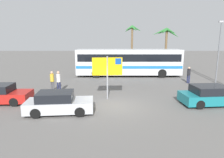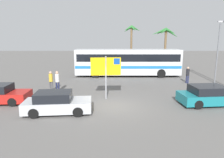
{
  "view_description": "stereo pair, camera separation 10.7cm",
  "coord_description": "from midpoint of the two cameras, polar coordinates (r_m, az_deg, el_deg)",
  "views": [
    {
      "loc": [
        -0.22,
        -12.77,
        4.46
      ],
      "look_at": [
        -0.17,
        2.73,
        1.3
      ],
      "focal_mm": 32.09,
      "sensor_mm": 36.0,
      "label": 1
    },
    {
      "loc": [
        -0.12,
        -12.77,
        4.46
      ],
      "look_at": [
        -0.17,
        2.73,
        1.3
      ],
      "focal_mm": 32.09,
      "sensor_mm": 36.0,
      "label": 2
    }
  ],
  "objects": [
    {
      "name": "palm_tree_inland",
      "position": [
        30.27,
        15.26,
        11.89
      ],
      "size": [
        4.12,
        4.17,
        5.92
      ],
      "color": "brown",
      "rests_on": "ground"
    },
    {
      "name": "ferry_sign",
      "position": [
        14.6,
        -1.18,
        3.12
      ],
      "size": [
        2.2,
        0.22,
        3.2
      ],
      "rotation": [
        0.0,
        0.0,
        0.07
      ],
      "color": "gray",
      "rests_on": "ground"
    },
    {
      "name": "palm_tree_seaside",
      "position": [
        32.34,
        5.87,
        12.56
      ],
      "size": [
        2.83,
        3.01,
        6.45
      ],
      "color": "brown",
      "rests_on": "ground"
    },
    {
      "name": "pedestrian_crossing_lot",
      "position": [
        21.49,
        21.08,
        1.43
      ],
      "size": [
        0.32,
        0.32,
        1.66
      ],
      "rotation": [
        0.0,
        0.0,
        3.86
      ],
      "color": "#1E2347",
      "rests_on": "ground"
    },
    {
      "name": "pedestrian_by_bus",
      "position": [
        17.84,
        -16.67,
        -0.1
      ],
      "size": [
        0.32,
        0.32,
        1.72
      ],
      "rotation": [
        0.0,
        0.0,
        4.66
      ],
      "color": "#4C4C51",
      "rests_on": "ground"
    },
    {
      "name": "bus_front_coach",
      "position": [
        24.0,
        4.77,
        5.09
      ],
      "size": [
        12.24,
        2.55,
        3.17
      ],
      "color": "silver",
      "rests_on": "ground"
    },
    {
      "name": "pedestrian_near_sign",
      "position": [
        17.36,
        -14.97,
        -0.19
      ],
      "size": [
        0.32,
        0.32,
        1.78
      ],
      "rotation": [
        0.0,
        0.0,
        4.93
      ],
      "color": "#1E2347",
      "rests_on": "ground"
    },
    {
      "name": "car_teal",
      "position": [
        15.23,
        26.49,
        -4.26
      ],
      "size": [
        4.36,
        2.2,
        1.32
      ],
      "rotation": [
        0.0,
        0.0,
        0.09
      ],
      "color": "#19757F",
      "rests_on": "ground"
    },
    {
      "name": "car_silver",
      "position": [
        12.57,
        -15.0,
        -6.6
      ],
      "size": [
        4.12,
        2.0,
        1.32
      ],
      "rotation": [
        0.0,
        0.0,
        0.09
      ],
      "color": "#B7BABF",
      "rests_on": "ground"
    },
    {
      "name": "ground",
      "position": [
        13.53,
        0.92,
        -7.73
      ],
      "size": [
        120.0,
        120.0,
        0.0
      ],
      "primitive_type": "plane",
      "color": "#605E5B"
    },
    {
      "name": "lamp_post_right_side",
      "position": [
        22.65,
        28.24,
        7.44
      ],
      "size": [
        0.56,
        0.2,
        6.12
      ],
      "color": "slate",
      "rests_on": "ground"
    }
  ]
}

